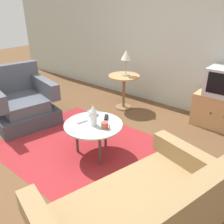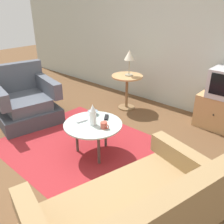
% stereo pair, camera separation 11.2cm
% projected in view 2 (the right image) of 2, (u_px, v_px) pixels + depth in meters
% --- Properties ---
extents(ground_plane, '(16.00, 16.00, 0.00)m').
position_uv_depth(ground_plane, '(81.00, 158.00, 3.09)').
color(ground_plane, brown).
extents(back_wall, '(9.00, 0.12, 2.70)m').
position_uv_depth(back_wall, '(179.00, 32.00, 4.09)').
color(back_wall, '#B2BCB2').
rests_on(back_wall, ground).
extents(area_rug, '(2.59, 1.79, 0.00)m').
position_uv_depth(area_rug, '(94.00, 153.00, 3.19)').
color(area_rug, maroon).
rests_on(area_rug, ground).
extents(armchair, '(1.12, 1.11, 0.90)m').
position_uv_depth(armchair, '(25.00, 102.00, 3.98)').
color(armchair, '#3E424B').
rests_on(armchair, ground).
extents(couch, '(1.33, 1.74, 0.90)m').
position_uv_depth(couch, '(136.00, 222.00, 1.86)').
color(couch, brown).
rests_on(couch, ground).
extents(coffee_table, '(0.74, 0.74, 0.45)m').
position_uv_depth(coffee_table, '(93.00, 126.00, 3.02)').
color(coffee_table, '#B2C6C1').
rests_on(coffee_table, ground).
extents(side_table, '(0.56, 0.56, 0.63)m').
position_uv_depth(side_table, '(127.00, 85.00, 4.33)').
color(side_table, tan).
rests_on(side_table, ground).
extents(table_lamp, '(0.18, 0.18, 0.45)m').
position_uv_depth(table_lamp, '(129.00, 56.00, 4.11)').
color(table_lamp, '#9E937A').
rests_on(table_lamp, side_table).
extents(vase, '(0.08, 0.08, 0.28)m').
position_uv_depth(vase, '(93.00, 115.00, 2.92)').
color(vase, white).
rests_on(vase, coffee_table).
extents(mug, '(0.13, 0.08, 0.08)m').
position_uv_depth(mug, '(104.00, 125.00, 2.88)').
color(mug, '#B74C3D').
rests_on(mug, coffee_table).
extents(bowl, '(0.14, 0.14, 0.05)m').
position_uv_depth(bowl, '(93.00, 113.00, 3.23)').
color(bowl, slate).
rests_on(bowl, coffee_table).
extents(tv_remote_dark, '(0.12, 0.14, 0.02)m').
position_uv_depth(tv_remote_dark, '(106.00, 117.00, 3.14)').
color(tv_remote_dark, black).
rests_on(tv_remote_dark, coffee_table).
extents(tv_remote_silver, '(0.07, 0.15, 0.02)m').
position_uv_depth(tv_remote_silver, '(82.00, 121.00, 3.05)').
color(tv_remote_silver, '#B2B2B7').
rests_on(tv_remote_silver, coffee_table).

